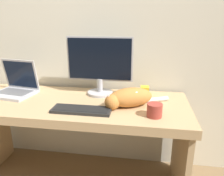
# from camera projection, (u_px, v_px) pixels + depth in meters

# --- Properties ---
(wall_back) EXTENTS (6.40, 0.06, 2.60)m
(wall_back) POSITION_uv_depth(u_px,v_px,m) (85.00, 15.00, 1.77)
(wall_back) COLOR beige
(wall_back) RESTS_ON ground_plane
(desk) EXTENTS (1.64, 0.64, 0.70)m
(desk) POSITION_uv_depth(u_px,v_px,m) (75.00, 118.00, 1.63)
(desk) COLOR tan
(desk) RESTS_ON ground_plane
(monitor) EXTENTS (0.51, 0.20, 0.45)m
(monitor) POSITION_uv_depth(u_px,v_px,m) (100.00, 65.00, 1.67)
(monitor) COLOR #B2B2B7
(monitor) RESTS_ON desk
(laptop) EXTENTS (0.35, 0.30, 0.27)m
(laptop) POSITION_uv_depth(u_px,v_px,m) (16.00, 87.00, 1.74)
(laptop) COLOR #B7B7BC
(laptop) RESTS_ON desk
(external_keyboard) EXTENTS (0.39, 0.13, 0.02)m
(external_keyboard) POSITION_uv_depth(u_px,v_px,m) (82.00, 110.00, 1.42)
(external_keyboard) COLOR black
(external_keyboard) RESTS_ON desk
(cat) EXTENTS (0.44, 0.30, 0.13)m
(cat) POSITION_uv_depth(u_px,v_px,m) (129.00, 97.00, 1.48)
(cat) COLOR #C67A38
(cat) RESTS_ON desk
(coffee_mug) EXTENTS (0.09, 0.09, 0.08)m
(coffee_mug) POSITION_uv_depth(u_px,v_px,m) (155.00, 110.00, 1.33)
(coffee_mug) COLOR #9E382D
(coffee_mug) RESTS_ON desk
(small_toy) EXTENTS (0.07, 0.07, 0.07)m
(small_toy) POSITION_uv_depth(u_px,v_px,m) (145.00, 91.00, 1.72)
(small_toy) COLOR gold
(small_toy) RESTS_ON desk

